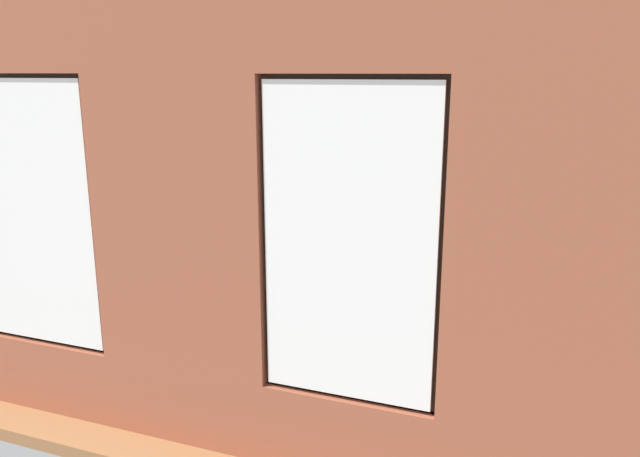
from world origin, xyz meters
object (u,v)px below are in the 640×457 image
Objects in this scene: table_plant_small at (345,246)px; potted_plant_between_couches at (324,342)px; couch_left at (593,303)px; papasan_chair at (356,226)px; remote_gray at (389,257)px; potted_plant_mid_room_small at (446,267)px; tv_flatscreen at (115,200)px; potted_plant_near_tv at (95,249)px; media_console at (118,248)px; couch_by_window at (171,345)px; cup_ceramic at (321,253)px; potted_plant_foreground_right at (209,190)px; candle_jar at (361,257)px; coffee_table at (356,263)px.

potted_plant_between_couches reaches higher than table_plant_small.
couch_left is 3.45m from papasan_chair.
couch_left reaches higher than remote_gray.
tv_flatscreen is at bearing 3.66° from potted_plant_mid_room_small.
potted_plant_near_tv is (3.05, 1.30, 0.13)m from remote_gray.
table_plant_small is at bearing -176.35° from media_console.
cup_ceramic is at bearing -98.58° from couch_by_window.
papasan_chair is 1.92m from potted_plant_mid_room_small.
remote_gray is 0.15× the size of potted_plant_between_couches.
potted_plant_between_couches is at bearing 74.74° from remote_gray.
remote_gray is at bearing 121.93° from papasan_chair.
remote_gray is 0.20× the size of potted_plant_near_tv.
couch_left is 1.77× the size of potted_plant_foreground_right.
cup_ceramic reaches higher than media_console.
couch_by_window reaches higher than remote_gray.
potted_plant_between_couches is at bearing 147.16° from tv_flatscreen.
potted_plant_between_couches is at bearing -45.12° from couch_left.
tv_flatscreen reaches higher than couch_by_window.
papasan_chair is at bearing -75.88° from potted_plant_between_couches.
potted_plant_mid_room_small is at bearing 139.14° from papasan_chair.
papasan_chair is at bearing -94.50° from couch_by_window.
potted_plant_mid_room_small is at bearing -112.64° from couch_left.
potted_plant_between_couches reaches higher than potted_plant_mid_room_small.
candle_jar is 0.08× the size of media_console.
tv_flatscreen is at bearing -45.23° from couch_by_window.
couch_by_window is 18.93× the size of cup_ceramic.
couch_by_window is 2.64m from candle_jar.
couch_by_window is 3.97m from couch_left.
tv_flatscreen is (3.60, 0.23, 0.45)m from remote_gray.
remote_gray is 0.16× the size of papasan_chair.
tv_flatscreen reaches higher than potted_plant_between_couches.
couch_by_window is 3.10× the size of potted_plant_mid_room_small.
potted_plant_foreground_right is (2.50, -0.33, 0.28)m from papasan_chair.
potted_plant_between_couches is (-0.45, 2.44, 0.08)m from candle_jar.
potted_plant_near_tv reaches higher than table_plant_small.
couch_by_window is 2.95m from remote_gray.
potted_plant_between_couches reaches higher than couch_left.
couch_left is 1.54× the size of tv_flatscreen.
tv_flatscreen reaches higher than papasan_chair.
couch_left is 11.30× the size of remote_gray.
table_plant_small is 3.11m from tv_flatscreen.
potted_plant_mid_room_small is (-3.70, -1.34, -0.19)m from potted_plant_near_tv.
candle_jar is 3.58m from potted_plant_foreground_right.
potted_plant_near_tv is 3.53m from potted_plant_between_couches.
couch_by_window is 3.52m from media_console.
table_plant_small is 2.83m from potted_plant_near_tv.
candle_jar is at bearing 148.45° from potted_plant_foreground_right.
papasan_chair is 1.24× the size of potted_plant_near_tv.
potted_plant_near_tv is at bearing 23.41° from coffee_table.
potted_plant_between_couches reaches higher than potted_plant_foreground_right.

